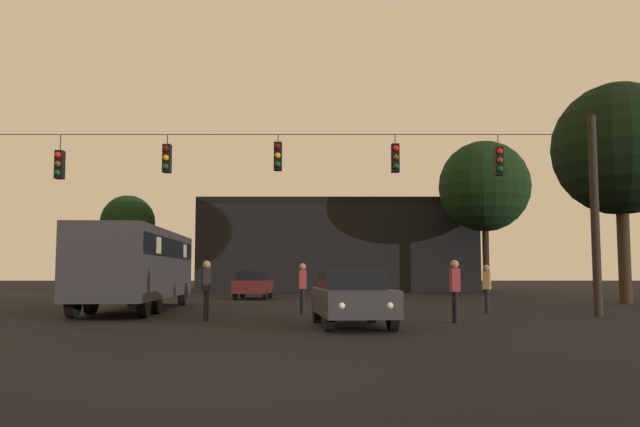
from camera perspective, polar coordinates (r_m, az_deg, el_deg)
The scene contains 13 objects.
ground_plane at distance 33.39m, azimuth -2.31°, elevation -7.56°, with size 168.00×168.00×0.00m, color black.
overhead_signal_span at distance 22.02m, azimuth -3.49°, elevation 1.52°, with size 21.13×0.44×6.70m.
city_bus at distance 26.20m, azimuth -15.46°, elevation -3.98°, with size 3.11×11.12×3.00m.
car_near_right at distance 17.85m, azimuth 2.68°, elevation -7.15°, with size 2.24×4.47×1.52m.
car_far_left at distance 36.65m, azimuth -5.83°, elevation -6.08°, with size 1.90×4.37×1.52m.
pedestrian_crossing_left at distance 20.10m, azimuth -9.85°, elevation -6.21°, with size 0.33×0.41×1.79m.
pedestrian_crossing_center at distance 19.56m, azimuth 11.47°, elevation -6.21°, with size 0.25×0.37×1.79m.
pedestrian_crossing_right at distance 22.95m, azimuth -1.60°, elevation -6.19°, with size 0.29×0.39×1.75m.
pedestrian_near_bus at distance 24.22m, azimuth 14.11°, elevation -6.06°, with size 0.36×0.43×1.71m.
corner_building at distance 53.49m, azimuth 1.30°, elevation -2.94°, with size 20.54×11.96×6.90m.
tree_left_silhouette at distance 52.16m, azimuth -16.31°, elevation -0.75°, with size 4.07×4.07×7.28m.
tree_behind_building at distance 45.99m, azimuth 13.91°, elevation 2.27°, with size 6.13×6.13×10.30m.
tree_right_far at distance 34.26m, azimuth 24.35°, elevation 5.06°, with size 6.24×6.24×10.36m.
Camera 1 is at (1.29, -8.83, 1.44)m, focal length 37.13 mm.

